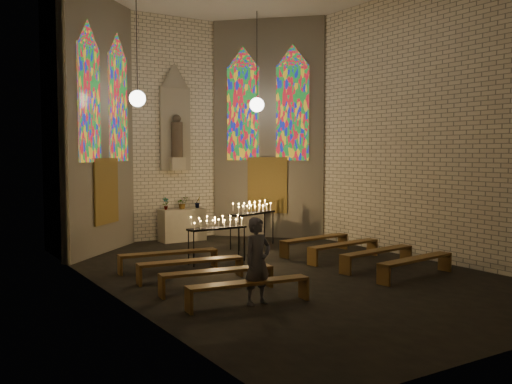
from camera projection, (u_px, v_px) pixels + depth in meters
floor at (282, 272)px, 13.16m from camera, size 12.00×12.00×0.00m
room at (213, 118)px, 15.75m from camera, size 8.22×12.43×7.00m
altar at (182, 225)px, 17.73m from camera, size 1.40×0.60×1.00m
flower_vase_left at (166, 203)px, 17.43m from camera, size 0.22×0.16×0.39m
flower_vase_center at (182, 203)px, 17.66m from camera, size 0.35×0.31×0.37m
flower_vase_right at (198, 202)px, 17.99m from camera, size 0.24×0.22×0.35m
aisle_flower_pot at (251, 253)px, 14.53m from camera, size 0.24×0.24×0.38m
votive_stand_left at (217, 225)px, 14.14m from camera, size 1.52×0.38×1.12m
votive_stand_right at (252, 210)px, 16.60m from camera, size 1.74×0.96×1.25m
pew_left_0 at (169, 255)px, 13.28m from camera, size 2.34×0.62×0.44m
pew_right_0 at (315, 240)px, 15.56m from camera, size 2.34×0.62×0.44m
pew_left_1 at (191, 264)px, 12.27m from camera, size 2.34×0.62×0.44m
pew_right_1 at (344, 246)px, 14.54m from camera, size 2.34×0.62×0.44m
pew_left_2 at (217, 274)px, 11.25m from camera, size 2.34×0.62×0.44m
pew_right_2 at (377, 253)px, 13.53m from camera, size 2.34×0.62×0.44m
pew_left_3 at (249, 286)px, 10.24m from camera, size 2.34×0.62×0.44m
pew_right_3 at (416, 261)px, 12.51m from camera, size 2.34×0.62×0.44m
visitor at (257, 261)px, 10.32m from camera, size 0.63×0.46×1.58m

